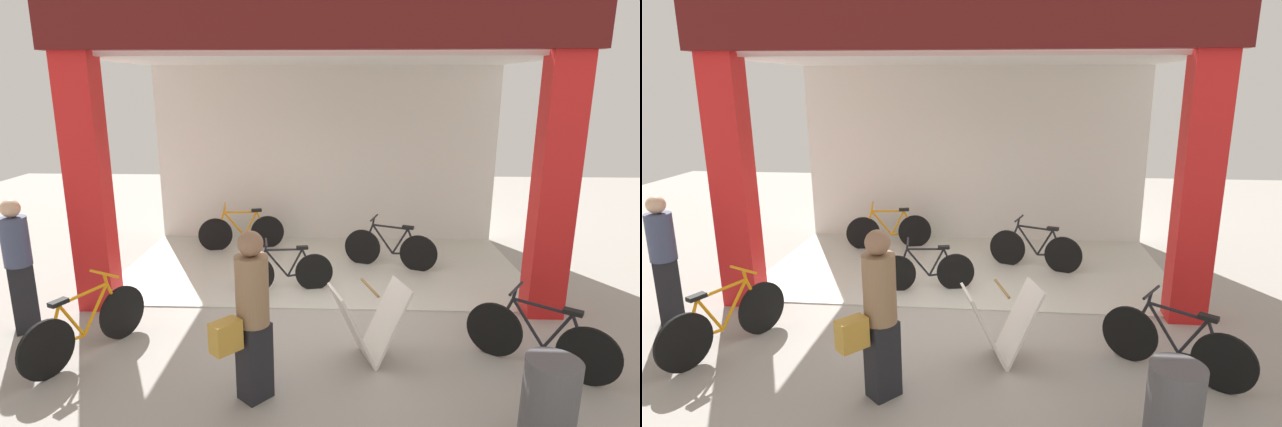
% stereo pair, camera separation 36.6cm
% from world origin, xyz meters
% --- Properties ---
extents(ground_plane, '(20.97, 20.97, 0.00)m').
position_xyz_m(ground_plane, '(0.00, 0.00, 0.00)').
color(ground_plane, '#9E9991').
rests_on(ground_plane, ground).
extents(shop_facade, '(6.68, 3.65, 4.02)m').
position_xyz_m(shop_facade, '(0.00, 1.82, 2.19)').
color(shop_facade, beige).
rests_on(shop_facade, ground).
extents(bicycle_inside_0, '(1.50, 0.56, 0.86)m').
position_xyz_m(bicycle_inside_0, '(1.14, 1.68, 0.34)').
color(bicycle_inside_0, black).
rests_on(bicycle_inside_0, ground).
extents(bicycle_inside_1, '(1.54, 0.48, 0.87)m').
position_xyz_m(bicycle_inside_1, '(-1.52, 2.56, 0.35)').
color(bicycle_inside_1, black).
rests_on(bicycle_inside_1, ground).
extents(bicycle_inside_2, '(1.42, 0.39, 0.79)m').
position_xyz_m(bicycle_inside_2, '(-0.51, 0.62, 0.31)').
color(bicycle_inside_2, black).
rests_on(bicycle_inside_2, ground).
extents(bicycle_parked_0, '(0.73, 1.51, 0.90)m').
position_xyz_m(bicycle_parked_0, '(-2.54, -1.31, 0.36)').
color(bicycle_parked_0, black).
rests_on(bicycle_parked_0, ground).
extents(bicycle_parked_1, '(1.33, 0.94, 0.87)m').
position_xyz_m(bicycle_parked_1, '(2.45, -1.38, 0.35)').
color(bicycle_parked_1, black).
rests_on(bicycle_parked_1, ground).
extents(sandwich_board_sign, '(0.93, 0.73, 0.88)m').
position_xyz_m(sandwich_board_sign, '(0.62, -1.25, 0.44)').
color(sandwich_board_sign, silver).
rests_on(sandwich_board_sign, ground).
extents(pedestrian_1, '(0.43, 0.43, 1.69)m').
position_xyz_m(pedestrian_1, '(-3.60, -0.73, 0.87)').
color(pedestrian_1, black).
rests_on(pedestrian_1, ground).
extents(pedestrian_2, '(0.59, 0.61, 1.71)m').
position_xyz_m(pedestrian_2, '(-0.54, -2.03, 0.88)').
color(pedestrian_2, black).
rests_on(pedestrian_2, ground).
extents(trash_bin, '(0.45, 0.45, 0.84)m').
position_xyz_m(trash_bin, '(2.03, -2.66, 0.42)').
color(trash_bin, '#4C4C51').
rests_on(trash_bin, ground).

